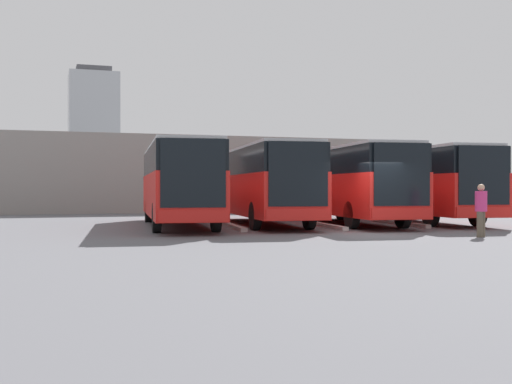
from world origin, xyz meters
TOP-DOWN VIEW (x-y plane):
  - ground_plane at (0.00, 0.00)m, footprint 600.00×600.00m
  - bus_0 at (-5.60, -6.16)m, footprint 3.65×11.86m
  - curb_divider_0 at (-3.73, -4.43)m, footprint 0.82×5.38m
  - bus_1 at (-1.86, -5.81)m, footprint 3.65×11.86m
  - curb_divider_1 at (-0.00, -4.08)m, footprint 0.82×5.38m
  - bus_2 at (1.87, -6.35)m, footprint 3.65×11.86m
  - curb_divider_2 at (3.73, -4.62)m, footprint 0.82×5.38m
  - bus_3 at (5.60, -6.12)m, footprint 3.65×11.86m
  - pedestrian at (-2.58, 2.55)m, footprint 0.52×0.52m
  - station_building at (0.00, -27.23)m, footprint 27.78×16.78m
  - office_tower at (-6.93, -245.06)m, footprint 19.26×19.26m

SIDE VIEW (x-z plane):
  - ground_plane at x=0.00m, z-range 0.00..0.00m
  - curb_divider_0 at x=-3.73m, z-range 0.00..0.15m
  - curb_divider_1 at x=0.00m, z-range 0.00..0.15m
  - curb_divider_2 at x=3.73m, z-range 0.00..0.15m
  - pedestrian at x=-2.58m, z-range 0.06..1.77m
  - bus_0 at x=-5.60m, z-range 0.19..3.50m
  - bus_1 at x=-1.86m, z-range 0.19..3.50m
  - bus_2 at x=1.87m, z-range 0.19..3.50m
  - bus_3 at x=5.60m, z-range 0.19..3.50m
  - station_building at x=0.00m, z-range 0.02..5.02m
  - office_tower at x=-6.93m, z-range -0.60..49.18m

